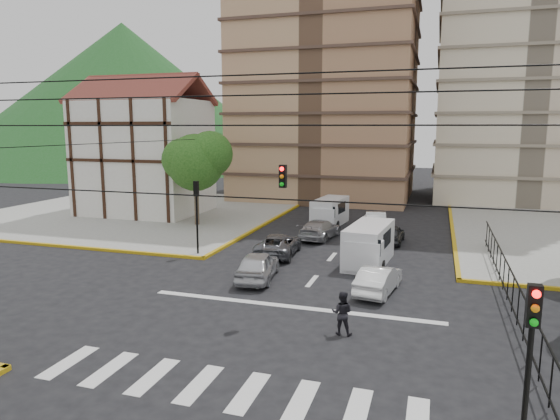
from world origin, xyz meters
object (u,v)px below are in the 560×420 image
at_px(car_white_front_right, 378,279).
at_px(pedestrian_crosswalk, 342,313).
at_px(van_left_lane, 329,213).
at_px(van_right_lane, 368,246).
at_px(car_silver_front_left, 258,265).
at_px(traffic_light_nw, 197,205).
at_px(traffic_light_se, 530,351).

distance_m(car_white_front_right, pedestrian_crosswalk, 5.30).
bearing_deg(van_left_lane, car_white_front_right, -63.90).
xyz_separation_m(van_right_lane, car_silver_front_left, (-5.01, -4.42, -0.37)).
distance_m(van_right_lane, pedestrian_crosswalk, 9.91).
bearing_deg(pedestrian_crosswalk, car_white_front_right, -99.62).
xyz_separation_m(traffic_light_nw, car_silver_front_left, (5.07, -3.34, -2.38)).
xyz_separation_m(traffic_light_se, car_silver_front_left, (-10.53, 12.26, -2.38)).
height_order(van_left_lane, pedestrian_crosswalk, van_left_lane).
distance_m(van_left_lane, pedestrian_crosswalk, 21.08).
height_order(traffic_light_nw, car_white_front_right, traffic_light_nw).
bearing_deg(van_left_lane, car_silver_front_left, -86.03).
bearing_deg(pedestrian_crosswalk, van_left_lane, -78.11).
distance_m(traffic_light_se, car_silver_front_left, 16.34).
bearing_deg(car_silver_front_left, traffic_light_nw, -41.39).
xyz_separation_m(traffic_light_se, pedestrian_crosswalk, (-5.16, 6.78, -2.28)).
relative_size(van_right_lane, car_silver_front_left, 1.21).
relative_size(traffic_light_nw, car_silver_front_left, 1.02).
distance_m(traffic_light_nw, pedestrian_crosswalk, 13.85).
bearing_deg(van_right_lane, pedestrian_crosswalk, -82.53).
bearing_deg(car_silver_front_left, van_left_lane, -100.08).
height_order(car_silver_front_left, car_white_front_right, car_silver_front_left).
relative_size(traffic_light_nw, van_left_lane, 0.91).
height_order(van_right_lane, car_white_front_right, van_right_lane).
relative_size(traffic_light_nw, car_white_front_right, 1.11).
height_order(van_right_lane, pedestrian_crosswalk, van_right_lane).
bearing_deg(traffic_light_nw, traffic_light_se, -45.00).
height_order(van_right_lane, van_left_lane, van_right_lane).
distance_m(traffic_light_se, pedestrian_crosswalk, 8.82).
height_order(van_left_lane, car_white_front_right, van_left_lane).
relative_size(van_right_lane, van_left_lane, 1.07).
bearing_deg(traffic_light_se, car_silver_front_left, 130.65).
height_order(traffic_light_se, car_silver_front_left, traffic_light_se).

